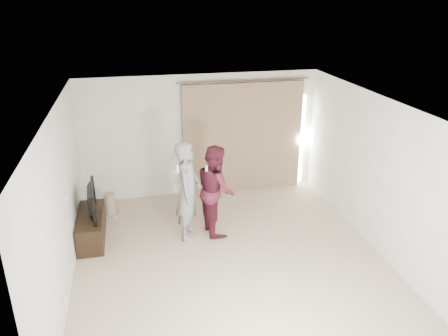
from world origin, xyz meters
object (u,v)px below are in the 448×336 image
at_px(person_man, 188,191).
at_px(tv_console, 91,227).
at_px(tv, 88,201).
at_px(person_woman, 216,189).

bearing_deg(person_man, tv_console, 170.90).
distance_m(tv_console, tv, 0.52).
xyz_separation_m(tv, person_man, (1.72, -0.28, 0.14)).
bearing_deg(tv, person_man, -103.27).
height_order(person_man, person_woman, person_man).
relative_size(tv_console, tv, 1.32).
height_order(tv, person_woman, person_woman).
bearing_deg(person_man, person_woman, 12.87).
distance_m(tv_console, person_man, 1.86).
bearing_deg(tv, tv_console, -0.00).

